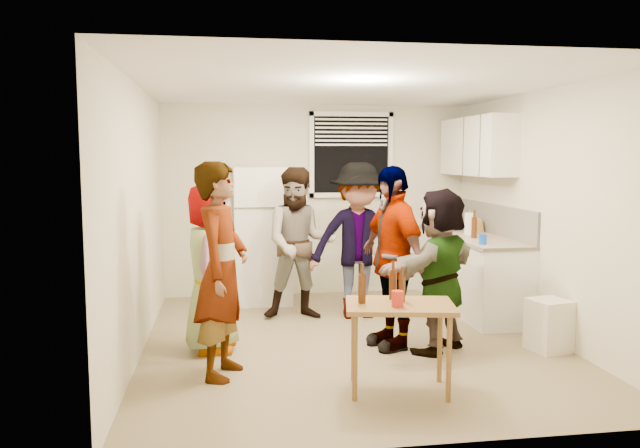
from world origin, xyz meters
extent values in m
cube|color=white|center=(-0.75, 1.88, 0.85)|extent=(0.70, 0.70, 1.70)
cube|color=white|center=(1.70, 1.15, 0.43)|extent=(0.60, 2.20, 0.86)
cube|color=#B9A991|center=(1.70, 1.15, 0.88)|extent=(0.64, 2.22, 0.04)
cube|color=#ACA79E|center=(1.99, 1.15, 1.08)|extent=(0.03, 2.20, 0.36)
cube|color=white|center=(1.83, 1.35, 1.95)|extent=(0.34, 1.60, 0.70)
cylinder|color=white|center=(1.68, 1.15, 0.90)|extent=(0.12, 0.12, 0.26)
cylinder|color=black|center=(1.75, 2.12, 0.90)|extent=(0.07, 0.07, 0.27)
cylinder|color=#47230C|center=(1.60, 0.81, 0.90)|extent=(0.06, 0.06, 0.24)
cylinder|color=blue|center=(1.49, 0.31, 0.90)|extent=(0.08, 0.08, 0.11)
cube|color=tan|center=(1.92, 1.43, 0.98)|extent=(0.02, 0.19, 0.16)
cube|color=silver|center=(1.80, -0.55, 0.25)|extent=(0.40, 0.40, 0.49)
cylinder|color=#47230C|center=(0.15, -1.26, 0.70)|extent=(0.05, 0.05, 0.20)
cylinder|color=red|center=(0.07, -1.42, 0.70)|extent=(0.09, 0.09, 0.12)
imported|color=gray|center=(-1.35, -0.05, 0.00)|extent=(1.69, 0.99, 0.51)
imported|color=#141933|center=(-1.24, -0.76, 0.00)|extent=(1.90, 1.16, 0.43)
imported|color=#523B22|center=(-0.38, 0.99, 0.00)|extent=(0.93, 1.76, 0.65)
imported|color=#3C3C41|center=(0.28, 0.95, 0.00)|extent=(1.22, 1.82, 0.65)
imported|color=black|center=(0.36, -0.20, 0.00)|extent=(1.95, 1.43, 0.43)
imported|color=#D27544|center=(0.77, -0.39, 0.00)|extent=(2.09, 2.10, 0.46)
camera|label=1|loc=(-1.20, -5.90, 1.83)|focal=35.00mm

